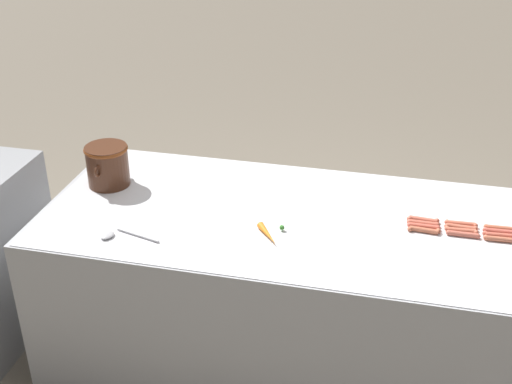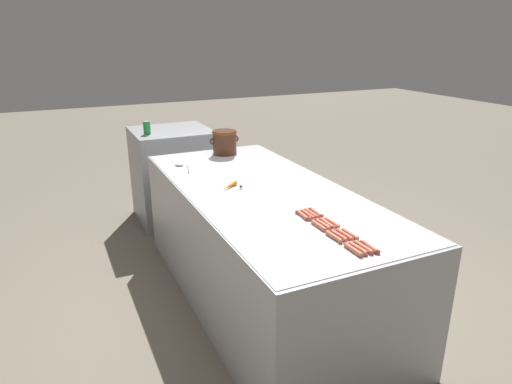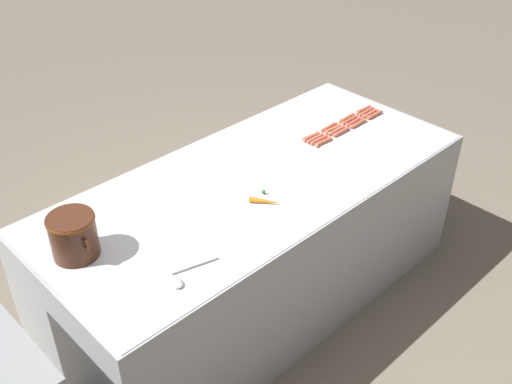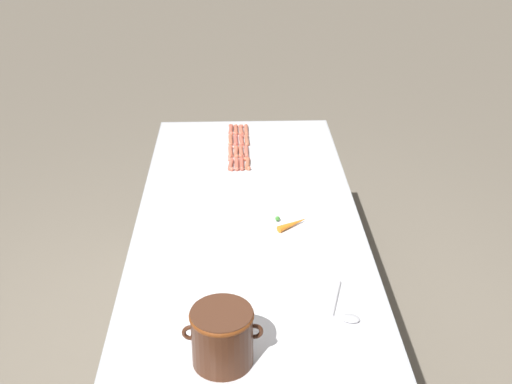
% 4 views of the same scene
% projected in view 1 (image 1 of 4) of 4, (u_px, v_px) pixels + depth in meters
% --- Properties ---
extents(ground_plane, '(20.00, 20.00, 0.00)m').
position_uv_depth(ground_plane, '(298.00, 359.00, 3.43)').
color(ground_plane, '#756B5B').
extents(griddle_counter, '(1.05, 2.42, 0.85)m').
position_uv_depth(griddle_counter, '(300.00, 292.00, 3.23)').
color(griddle_counter, '#ADAFB5').
rests_on(griddle_counter, ground_plane).
extents(hot_dog_1, '(0.03, 0.15, 0.02)m').
position_uv_depth(hot_dog_1, '(501.00, 239.00, 2.84)').
color(hot_dog_1, '#C0684B').
rests_on(hot_dog_1, griddle_counter).
extents(hot_dog_2, '(0.02, 0.15, 0.02)m').
position_uv_depth(hot_dog_2, '(463.00, 234.00, 2.88)').
color(hot_dog_2, '#C4614E').
rests_on(hot_dog_2, griddle_counter).
extents(hot_dog_3, '(0.03, 0.15, 0.02)m').
position_uv_depth(hot_dog_3, '(424.00, 230.00, 2.91)').
color(hot_dog_3, '#C06648').
rests_on(hot_dog_3, griddle_counter).
extents(hot_dog_5, '(0.03, 0.15, 0.02)m').
position_uv_depth(hot_dog_5, '(500.00, 235.00, 2.87)').
color(hot_dog_5, '#C95D49').
rests_on(hot_dog_5, griddle_counter).
extents(hot_dog_6, '(0.03, 0.15, 0.02)m').
position_uv_depth(hot_dog_6, '(461.00, 231.00, 2.90)').
color(hot_dog_6, '#C5654C').
rests_on(hot_dog_6, griddle_counter).
extents(hot_dog_7, '(0.02, 0.15, 0.02)m').
position_uv_depth(hot_dog_7, '(424.00, 226.00, 2.93)').
color(hot_dog_7, '#CD5B49').
rests_on(hot_dog_7, griddle_counter).
extents(hot_dog_9, '(0.03, 0.15, 0.02)m').
position_uv_depth(hot_dog_9, '(500.00, 232.00, 2.90)').
color(hot_dog_9, '#CD5C4C').
rests_on(hot_dog_9, griddle_counter).
extents(hot_dog_10, '(0.03, 0.15, 0.02)m').
position_uv_depth(hot_dog_10, '(461.00, 227.00, 2.93)').
color(hot_dog_10, '#C6664C').
rests_on(hot_dog_10, griddle_counter).
extents(hot_dog_11, '(0.02, 0.15, 0.02)m').
position_uv_depth(hot_dog_11, '(423.00, 223.00, 2.96)').
color(hot_dog_11, '#C45F4A').
rests_on(hot_dog_11, griddle_counter).
extents(hot_dog_13, '(0.03, 0.15, 0.02)m').
position_uv_depth(hot_dog_13, '(501.00, 228.00, 2.92)').
color(hot_dog_13, '#BF6548').
rests_on(hot_dog_13, griddle_counter).
extents(hot_dog_14, '(0.03, 0.15, 0.02)m').
position_uv_depth(hot_dog_14, '(461.00, 224.00, 2.95)').
color(hot_dog_14, '#CE654C').
rests_on(hot_dog_14, griddle_counter).
extents(hot_dog_15, '(0.03, 0.15, 0.02)m').
position_uv_depth(hot_dog_15, '(423.00, 220.00, 2.99)').
color(hot_dog_15, '#C9644E').
rests_on(hot_dog_15, griddle_counter).
extents(bean_pot, '(0.27, 0.22, 0.21)m').
position_uv_depth(bean_pot, '(107.00, 164.00, 3.27)').
color(bean_pot, '#472616').
rests_on(bean_pot, griddle_counter).
extents(serving_spoon, '(0.11, 0.27, 0.02)m').
position_uv_depth(serving_spoon, '(118.00, 235.00, 2.88)').
color(serving_spoon, '#B7B7BC').
rests_on(serving_spoon, griddle_counter).
extents(carrot, '(0.16, 0.12, 0.03)m').
position_uv_depth(carrot, '(269.00, 234.00, 2.87)').
color(carrot, orange).
rests_on(carrot, griddle_counter).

